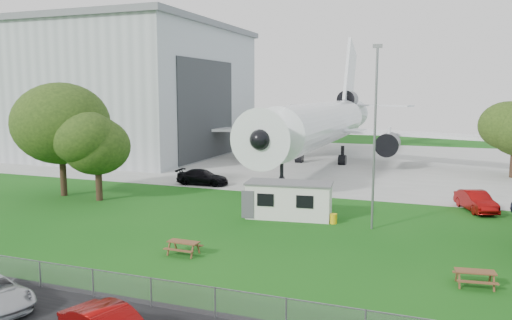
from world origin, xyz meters
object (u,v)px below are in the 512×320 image
(hangar, at_px, (91,90))
(site_cabin, at_px, (289,200))
(airliner, at_px, (323,122))
(picnic_west, at_px, (184,254))
(picnic_east, at_px, (474,286))

(hangar, distance_m, site_cabin, 50.01)
(hangar, height_order, airliner, hangar)
(airliner, relative_size, site_cabin, 6.92)
(picnic_west, relative_size, picnic_east, 1.00)
(hangar, relative_size, picnic_east, 23.89)
(hangar, xyz_separation_m, airliner, (35.97, -0.14, -4.14))
(airliner, xyz_separation_m, picnic_west, (0.94, -38.73, -5.27))
(airliner, relative_size, picnic_east, 26.52)
(picnic_west, bearing_deg, hangar, 134.93)
(site_cabin, height_order, picnic_east, site_cabin)
(airliner, distance_m, site_cabin, 29.19)
(site_cabin, height_order, picnic_west, site_cabin)
(site_cabin, bearing_deg, airliner, 98.21)
(site_cabin, bearing_deg, picnic_west, -107.54)
(picnic_east, bearing_deg, picnic_west, 174.29)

